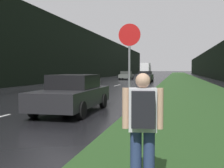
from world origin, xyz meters
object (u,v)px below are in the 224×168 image
hitchhiker_with_backpack (143,124)px  delivery_truck (146,69)px  stop_sign (129,61)px  car_oncoming (126,75)px  car_passing_near (73,94)px  car_passing_far (145,76)px

hitchhiker_with_backpack → delivery_truck: bearing=88.1°
stop_sign → hitchhiker_with_backpack: (1.02, -5.11, -0.99)m
car_oncoming → delivery_truck: size_ratio=0.53×
hitchhiker_with_backpack → delivery_truck: 73.15m
car_passing_near → delivery_truck: (-4.14, 66.25, 1.07)m
stop_sign → car_passing_near: 3.06m
car_passing_far → car_oncoming: (-4.14, 9.35, -0.06)m
car_passing_far → delivery_truck: (-4.14, 39.99, 1.03)m
car_passing_near → car_oncoming: car_passing_near is taller
stop_sign → car_passing_far: (-2.45, 27.65, -1.16)m
car_passing_near → car_passing_far: 26.26m
stop_sign → delivery_truck: (-6.60, 67.64, -0.12)m
hitchhiker_with_backpack → stop_sign: bearing=93.5°
stop_sign → car_passing_near: (-2.45, 1.39, -1.19)m
car_oncoming → car_passing_near: bearing=-83.4°
stop_sign → delivery_truck: bearing=95.6°
car_oncoming → delivery_truck: (0.00, 30.64, 1.10)m
car_passing_near → delivery_truck: size_ratio=0.61×
delivery_truck → car_passing_near: bearing=-86.4°
stop_sign → car_oncoming: bearing=100.1°
car_passing_near → stop_sign: bearing=150.4°
stop_sign → car_passing_far: bearing=95.1°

